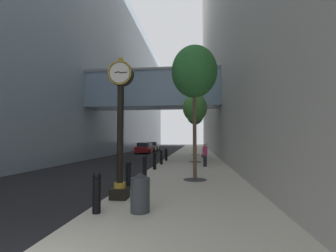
{
  "coord_description": "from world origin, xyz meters",
  "views": [
    {
      "loc": [
        3.01,
        -2.54,
        2.12
      ],
      "look_at": [
        0.8,
        16.43,
        3.13
      ],
      "focal_mm": 25.46,
      "sensor_mm": 36.0,
      "label": 1
    }
  ],
  "objects_px": {
    "bollard_nearest": "(97,191)",
    "trash_bin": "(140,192)",
    "street_tree_near": "(194,72)",
    "car_red_mid": "(145,148)",
    "bollard_third": "(145,166)",
    "bollard_fifth": "(161,157)",
    "street_tree_mid_near": "(195,108)",
    "bollard_fourth": "(155,160)",
    "street_tree_mid_far": "(195,115)",
    "pedestrian_walking": "(205,154)",
    "bollard_second": "(128,174)",
    "bollard_sixth": "(166,154)",
    "car_silver_near": "(153,147)",
    "street_clock": "(120,120)"
  },
  "relations": [
    {
      "from": "bollard_fourth",
      "to": "bollard_fifth",
      "type": "relative_size",
      "value": 1.0
    },
    {
      "from": "bollard_nearest",
      "to": "trash_bin",
      "type": "bearing_deg",
      "value": 11.34
    },
    {
      "from": "street_clock",
      "to": "car_silver_near",
      "type": "relative_size",
      "value": 1.04
    },
    {
      "from": "bollard_fourth",
      "to": "bollard_sixth",
      "type": "bearing_deg",
      "value": 90.0
    },
    {
      "from": "street_tree_near",
      "to": "trash_bin",
      "type": "xyz_separation_m",
      "value": [
        -1.45,
        -5.19,
        -4.68
      ]
    },
    {
      "from": "bollard_fifth",
      "to": "street_tree_mid_near",
      "type": "xyz_separation_m",
      "value": [
        2.58,
        2.16,
        3.97
      ]
    },
    {
      "from": "street_clock",
      "to": "street_tree_mid_near",
      "type": "relative_size",
      "value": 0.82
    },
    {
      "from": "street_tree_mid_near",
      "to": "bollard_fourth",
      "type": "bearing_deg",
      "value": -116.53
    },
    {
      "from": "street_clock",
      "to": "bollard_fifth",
      "type": "relative_size",
      "value": 4.34
    },
    {
      "from": "bollard_sixth",
      "to": "trash_bin",
      "type": "height_order",
      "value": "bollard_sixth"
    },
    {
      "from": "bollard_second",
      "to": "bollard_fourth",
      "type": "xyz_separation_m",
      "value": [
        0.0,
        6.02,
        0.0
      ]
    },
    {
      "from": "street_tree_mid_near",
      "to": "pedestrian_walking",
      "type": "relative_size",
      "value": 3.47
    },
    {
      "from": "bollard_sixth",
      "to": "car_red_mid",
      "type": "relative_size",
      "value": 0.24
    },
    {
      "from": "bollard_fourth",
      "to": "bollard_sixth",
      "type": "height_order",
      "value": "same"
    },
    {
      "from": "street_tree_near",
      "to": "street_tree_mid_far",
      "type": "distance_m",
      "value": 17.56
    },
    {
      "from": "street_tree_mid_far",
      "to": "street_clock",
      "type": "bearing_deg",
      "value": -96.53
    },
    {
      "from": "bollard_sixth",
      "to": "street_tree_mid_far",
      "type": "xyz_separation_m",
      "value": [
        2.58,
        7.93,
        4.22
      ]
    },
    {
      "from": "bollard_third",
      "to": "car_red_mid",
      "type": "distance_m",
      "value": 21.69
    },
    {
      "from": "trash_bin",
      "to": "bollard_third",
      "type": "bearing_deg",
      "value": 101.02
    },
    {
      "from": "bollard_nearest",
      "to": "pedestrian_walking",
      "type": "bearing_deg",
      "value": 73.34
    },
    {
      "from": "car_red_mid",
      "to": "pedestrian_walking",
      "type": "bearing_deg",
      "value": -64.41
    },
    {
      "from": "bollard_third",
      "to": "street_tree_mid_far",
      "type": "xyz_separation_m",
      "value": [
        2.58,
        16.96,
        4.22
      ]
    },
    {
      "from": "street_clock",
      "to": "bollard_nearest",
      "type": "relative_size",
      "value": 4.34
    },
    {
      "from": "street_tree_mid_far",
      "to": "bollard_second",
      "type": "bearing_deg",
      "value": -97.37
    },
    {
      "from": "street_tree_mid_near",
      "to": "bollard_fifth",
      "type": "bearing_deg",
      "value": -140.04
    },
    {
      "from": "bollard_nearest",
      "to": "car_red_mid",
      "type": "bearing_deg",
      "value": 99.48
    },
    {
      "from": "street_tree_mid_far",
      "to": "car_silver_near",
      "type": "relative_size",
      "value": 1.32
    },
    {
      "from": "bollard_second",
      "to": "bollard_fifth",
      "type": "xyz_separation_m",
      "value": [
        0.0,
        9.02,
        0.0
      ]
    },
    {
      "from": "bollard_third",
      "to": "bollard_fifth",
      "type": "relative_size",
      "value": 1.0
    },
    {
      "from": "street_tree_near",
      "to": "trash_bin",
      "type": "relative_size",
      "value": 6.23
    },
    {
      "from": "pedestrian_walking",
      "to": "bollard_second",
      "type": "bearing_deg",
      "value": -112.45
    },
    {
      "from": "bollard_nearest",
      "to": "pedestrian_walking",
      "type": "relative_size",
      "value": 0.66
    },
    {
      "from": "bollard_third",
      "to": "street_tree_near",
      "type": "distance_m",
      "value": 5.35
    },
    {
      "from": "bollard_third",
      "to": "street_tree_mid_far",
      "type": "distance_m",
      "value": 17.66
    },
    {
      "from": "pedestrian_walking",
      "to": "car_silver_near",
      "type": "distance_m",
      "value": 24.14
    },
    {
      "from": "bollard_nearest",
      "to": "street_tree_mid_near",
      "type": "bearing_deg",
      "value": 79.7
    },
    {
      "from": "bollard_second",
      "to": "pedestrian_walking",
      "type": "height_order",
      "value": "pedestrian_walking"
    },
    {
      "from": "bollard_fourth",
      "to": "car_red_mid",
      "type": "height_order",
      "value": "car_red_mid"
    },
    {
      "from": "bollard_fourth",
      "to": "bollard_fifth",
      "type": "xyz_separation_m",
      "value": [
        0.0,
        3.01,
        0.0
      ]
    },
    {
      "from": "car_red_mid",
      "to": "bollard_fourth",
      "type": "bearing_deg",
      "value": -75.97
    },
    {
      "from": "trash_bin",
      "to": "car_red_mid",
      "type": "height_order",
      "value": "car_red_mid"
    },
    {
      "from": "street_tree_mid_far",
      "to": "pedestrian_walking",
      "type": "distance_m",
      "value": 12.7
    },
    {
      "from": "bollard_fifth",
      "to": "street_tree_mid_far",
      "type": "distance_m",
      "value": 12.01
    },
    {
      "from": "bollard_third",
      "to": "bollard_fourth",
      "type": "bearing_deg",
      "value": 90.0
    },
    {
      "from": "bollard_nearest",
      "to": "bollard_third",
      "type": "xyz_separation_m",
      "value": [
        0.0,
        6.02,
        0.0
      ]
    },
    {
      "from": "bollard_nearest",
      "to": "bollard_third",
      "type": "height_order",
      "value": "same"
    },
    {
      "from": "car_silver_near",
      "to": "car_red_mid",
      "type": "distance_m",
      "value": 6.52
    },
    {
      "from": "bollard_nearest",
      "to": "pedestrian_walking",
      "type": "height_order",
      "value": "pedestrian_walking"
    },
    {
      "from": "trash_bin",
      "to": "pedestrian_walking",
      "type": "xyz_separation_m",
      "value": [
        2.14,
        10.69,
        0.34
      ]
    },
    {
      "from": "pedestrian_walking",
      "to": "car_red_mid",
      "type": "distance_m",
      "value": 18.09
    }
  ]
}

